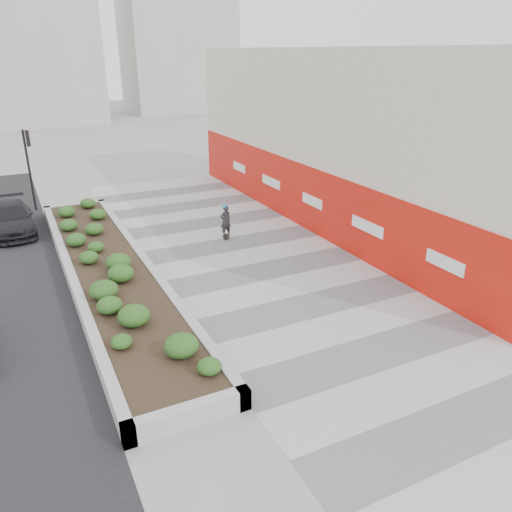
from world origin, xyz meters
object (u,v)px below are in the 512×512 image
Objects in this scene: skateboarder at (226,221)px; car_dark at (12,218)px; planter at (109,267)px; traffic_signal_near at (29,158)px.

skateboarder is 0.35× the size of car_dark.
planter is 10.90m from traffic_signal_near.
planter is at bearing -69.24° from car_dark.
traffic_signal_near is (-1.73, 10.50, 2.34)m from planter.
skateboarder is at bearing -32.88° from car_dark.
car_dark is at bearing 112.68° from planter.
planter is 3.96× the size of car_dark.
planter is at bearing -80.65° from traffic_signal_near.
traffic_signal_near is at bearing 99.35° from planter.
planter is 7.79m from car_dark.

